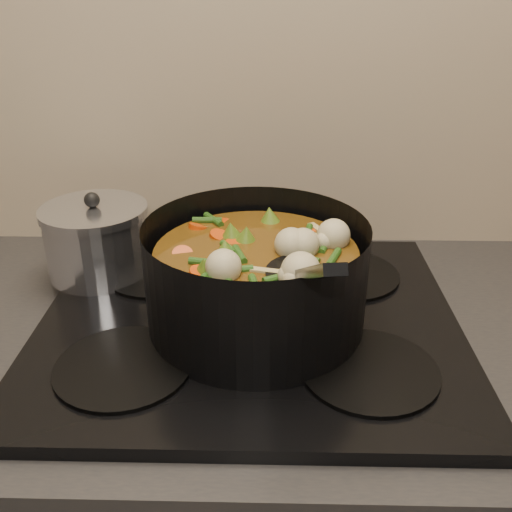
{
  "coord_description": "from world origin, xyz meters",
  "views": [
    {
      "loc": [
        0.03,
        1.2,
        1.39
      ],
      "look_at": [
        0.01,
        1.91,
        1.04
      ],
      "focal_mm": 40.0,
      "sensor_mm": 36.0,
      "label": 1
    }
  ],
  "objects": [
    {
      "name": "saucepan",
      "position": [
        -0.26,
        2.07,
        0.99
      ],
      "size": [
        0.18,
        0.18,
        0.14
      ],
      "rotation": [
        0.0,
        0.0,
        0.25
      ],
      "color": "silver",
      "rests_on": "stovetop"
    },
    {
      "name": "stockpot",
      "position": [
        0.01,
        1.91,
        1.0
      ],
      "size": [
        0.34,
        0.43,
        0.23
      ],
      "rotation": [
        0.0,
        0.0,
        -0.08
      ],
      "color": "black",
      "rests_on": "stovetop"
    },
    {
      "name": "stovetop",
      "position": [
        0.0,
        1.93,
        0.92
      ],
      "size": [
        0.62,
        0.54,
        0.03
      ],
      "color": "black",
      "rests_on": "counter"
    }
  ]
}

